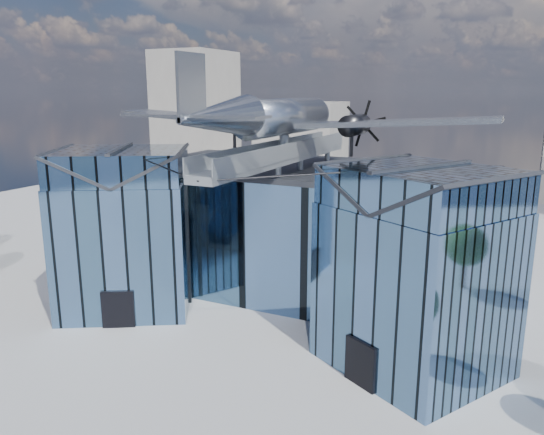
% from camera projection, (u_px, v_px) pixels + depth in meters
% --- Properties ---
extents(ground_plane, '(120.00, 120.00, 0.00)m').
position_uv_depth(ground_plane, '(259.00, 325.00, 36.62)').
color(ground_plane, '#959599').
extents(museum, '(32.88, 24.50, 17.60)m').
position_uv_depth(museum, '(294.00, 228.00, 40.43)').
color(museum, '#45668C').
rests_on(museum, ground).
extents(bg_towers, '(77.00, 24.50, 26.00)m').
position_uv_depth(bg_towers, '(424.00, 131.00, 77.92)').
color(bg_towers, gray).
rests_on(bg_towers, ground).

